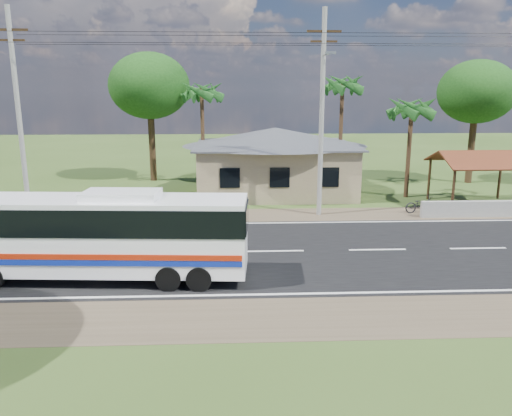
{
  "coord_description": "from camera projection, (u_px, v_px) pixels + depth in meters",
  "views": [
    {
      "loc": [
        -1.73,
        -20.56,
        6.81
      ],
      "look_at": [
        -0.78,
        1.0,
        1.72
      ],
      "focal_mm": 35.0,
      "sensor_mm": 36.0,
      "label": 1
    }
  ],
  "objects": [
    {
      "name": "ground",
      "position": [
        275.0,
        252.0,
        21.63
      ],
      "size": [
        120.0,
        120.0,
        0.0
      ],
      "primitive_type": "plane",
      "color": "#304719",
      "rests_on": "ground"
    },
    {
      "name": "road",
      "position": [
        275.0,
        251.0,
        21.63
      ],
      "size": [
        120.0,
        16.0,
        0.03
      ],
      "color": "black",
      "rests_on": "ground"
    },
    {
      "name": "concrete_barrier",
      "position": [
        484.0,
        209.0,
        27.48
      ],
      "size": [
        7.0,
        0.3,
        0.9
      ],
      "primitive_type": "cube",
      "color": "#9E9E99",
      "rests_on": "ground"
    },
    {
      "name": "palm_mid",
      "position": [
        343.0,
        85.0,
        35.31
      ],
      "size": [
        2.8,
        2.8,
        8.2
      ],
      "color": "#47301E",
      "rests_on": "ground"
    },
    {
      "name": "waiting_shed",
      "position": [
        480.0,
        160.0,
        29.82
      ],
      "size": [
        5.2,
        4.48,
        3.35
      ],
      "color": "#352513",
      "rests_on": "ground"
    },
    {
      "name": "motorcycle",
      "position": [
        421.0,
        204.0,
        28.36
      ],
      "size": [
        1.94,
        0.89,
        0.98
      ],
      "primitive_type": "imported",
      "rotation": [
        0.0,
        0.0,
        1.7
      ],
      "color": "black",
      "rests_on": "ground"
    },
    {
      "name": "utility_poles",
      "position": [
        316.0,
        110.0,
        26.73
      ],
      "size": [
        32.8,
        2.22,
        11.0
      ],
      "color": "#9E9E99",
      "rests_on": "ground"
    },
    {
      "name": "palm_far",
      "position": [
        202.0,
        92.0,
        35.48
      ],
      "size": [
        2.8,
        2.8,
        7.7
      ],
      "color": "#47301E",
      "rests_on": "ground"
    },
    {
      "name": "palm_near",
      "position": [
        412.0,
        108.0,
        31.42
      ],
      "size": [
        2.8,
        2.8,
        6.7
      ],
      "color": "#47301E",
      "rests_on": "ground"
    },
    {
      "name": "tree_behind_house",
      "position": [
        149.0,
        86.0,
        37.16
      ],
      "size": [
        6.0,
        6.0,
        9.61
      ],
      "color": "#47301E",
      "rests_on": "ground"
    },
    {
      "name": "house",
      "position": [
        275.0,
        154.0,
        33.7
      ],
      "size": [
        12.4,
        10.0,
        5.0
      ],
      "color": "tan",
      "rests_on": "ground"
    },
    {
      "name": "tree_behind_shed",
      "position": [
        477.0,
        92.0,
        36.33
      ],
      "size": [
        5.6,
        5.6,
        9.02
      ],
      "color": "#47301E",
      "rests_on": "ground"
    },
    {
      "name": "coach_bus",
      "position": [
        99.0,
        230.0,
        18.03
      ],
      "size": [
        10.86,
        3.0,
        3.33
      ],
      "rotation": [
        0.0,
        0.0,
        -0.07
      ],
      "color": "white",
      "rests_on": "ground"
    }
  ]
}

